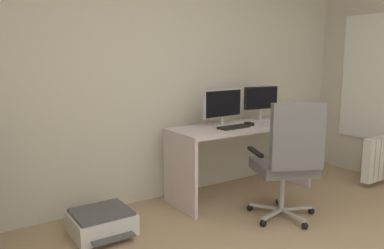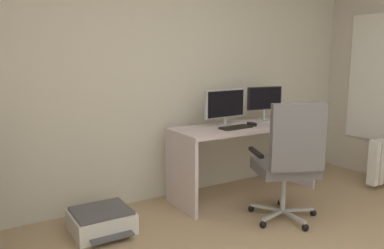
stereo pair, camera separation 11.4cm
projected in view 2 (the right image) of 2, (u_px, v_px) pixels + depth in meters
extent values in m
cube|color=beige|center=(145.00, 70.00, 3.80)|extent=(5.39, 0.10, 2.66)
cube|color=silver|center=(245.00, 127.00, 3.99)|extent=(1.58, 0.58, 0.04)
cube|color=silver|center=(181.00, 173.00, 3.66)|extent=(0.04, 0.56, 0.72)
cube|color=silver|center=(296.00, 152.00, 4.46)|extent=(0.04, 0.56, 0.72)
cylinder|color=#B2B5B7|center=(225.00, 125.00, 3.97)|extent=(0.18, 0.18, 0.01)
cylinder|color=#B2B5B7|center=(225.00, 120.00, 3.96)|extent=(0.03, 0.03, 0.08)
cube|color=#B7BABC|center=(225.00, 103.00, 3.93)|extent=(0.50, 0.06, 0.29)
cube|color=black|center=(226.00, 104.00, 3.92)|extent=(0.46, 0.03, 0.27)
cylinder|color=#B2B5B7|center=(264.00, 120.00, 4.25)|extent=(0.18, 0.18, 0.01)
cylinder|color=#B2B5B7|center=(264.00, 114.00, 4.24)|extent=(0.03, 0.03, 0.13)
cube|color=black|center=(264.00, 98.00, 4.21)|extent=(0.42, 0.10, 0.25)
cube|color=black|center=(266.00, 98.00, 4.19)|extent=(0.39, 0.06, 0.23)
cube|color=black|center=(236.00, 127.00, 3.80)|extent=(0.35, 0.15, 0.02)
cube|color=black|center=(252.00, 124.00, 3.94)|extent=(0.07, 0.11, 0.03)
cube|color=#B7BABC|center=(298.00, 210.00, 3.53)|extent=(0.29, 0.15, 0.02)
sphere|color=black|center=(313.00, 213.00, 3.56)|extent=(0.06, 0.06, 0.06)
cube|color=#B7BABC|center=(282.00, 204.00, 3.66)|extent=(0.22, 0.25, 0.02)
sphere|color=black|center=(281.00, 203.00, 3.81)|extent=(0.06, 0.06, 0.06)
cube|color=#B7BABC|center=(267.00, 208.00, 3.58)|extent=(0.18, 0.27, 0.02)
sphere|color=black|center=(251.00, 209.00, 3.66)|extent=(0.06, 0.06, 0.06)
cube|color=#B7BABC|center=(273.00, 215.00, 3.41)|extent=(0.30, 0.10, 0.02)
sphere|color=black|center=(263.00, 224.00, 3.31)|extent=(0.06, 0.06, 0.06)
cube|color=#B7BABC|center=(294.00, 217.00, 3.38)|extent=(0.06, 0.30, 0.02)
sphere|color=black|center=(305.00, 227.00, 3.25)|extent=(0.06, 0.06, 0.06)
cylinder|color=#B7BABC|center=(283.00, 192.00, 3.48)|extent=(0.04, 0.04, 0.36)
cube|color=slate|center=(284.00, 168.00, 3.44)|extent=(0.64, 0.62, 0.10)
cube|color=slate|center=(298.00, 137.00, 3.13)|extent=(0.45, 0.25, 0.56)
cube|color=black|center=(256.00, 152.00, 3.38)|extent=(0.16, 0.31, 0.03)
cube|color=black|center=(314.00, 150.00, 3.45)|extent=(0.16, 0.31, 0.03)
cube|color=silver|center=(102.00, 222.00, 3.24)|extent=(0.49, 0.44, 0.17)
cube|color=#4C4C51|center=(101.00, 211.00, 3.22)|extent=(0.45, 0.40, 0.02)
cube|color=#4C4C51|center=(112.00, 237.00, 3.03)|extent=(0.34, 0.10, 0.01)
cube|color=white|center=(374.00, 163.00, 4.20)|extent=(0.07, 0.10, 0.50)
cube|color=white|center=(379.00, 162.00, 4.25)|extent=(0.07, 0.10, 0.50)
cube|color=white|center=(384.00, 161.00, 4.30)|extent=(0.07, 0.10, 0.50)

